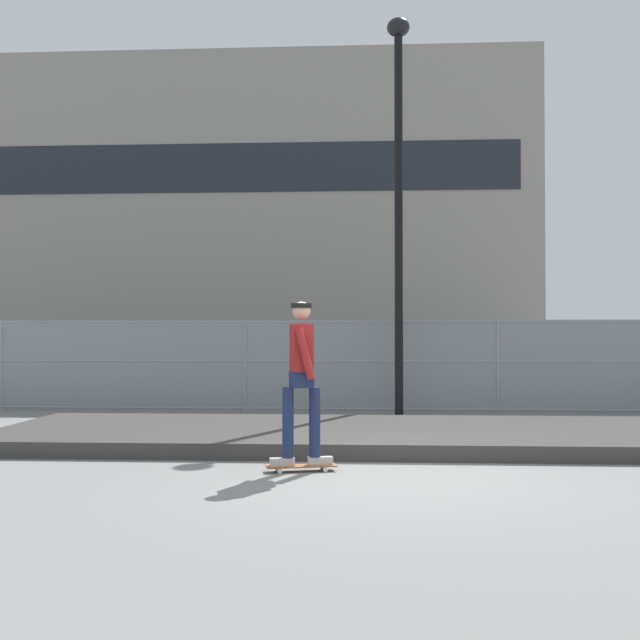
{
  "coord_description": "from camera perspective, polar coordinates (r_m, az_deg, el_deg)",
  "views": [
    {
      "loc": [
        -0.13,
        -8.43,
        1.56
      ],
      "look_at": [
        -0.77,
        2.83,
        1.77
      ],
      "focal_mm": 43.26,
      "sensor_mm": 36.0,
      "label": 1
    }
  ],
  "objects": [
    {
      "name": "street_lamp",
      "position": [
        15.19,
        5.83,
        10.88
      ],
      "size": [
        0.44,
        0.44,
        7.68
      ],
      "color": "black",
      "rests_on": "ground_plane"
    },
    {
      "name": "skater",
      "position": [
        8.79,
        -1.38,
        -3.79
      ],
      "size": [
        0.72,
        0.62,
        1.87
      ],
      "color": "#B2ADA8",
      "rests_on": "skateboard"
    },
    {
      "name": "parked_car_near",
      "position": [
        18.7,
        -8.25,
        -3.27
      ],
      "size": [
        4.43,
        2.0,
        1.66
      ],
      "color": "#B7BABF",
      "rests_on": "ground_plane"
    },
    {
      "name": "skateboard",
      "position": [
        8.91,
        -1.39,
        -10.77
      ],
      "size": [
        0.82,
        0.39,
        0.07
      ],
      "color": "#9E5B33",
      "rests_on": "ground_plane"
    },
    {
      "name": "ground_plane",
      "position": [
        8.57,
        4.13,
        -11.55
      ],
      "size": [
        120.0,
        120.0,
        0.0
      ],
      "primitive_type": "plane",
      "color": "slate"
    },
    {
      "name": "library_building",
      "position": [
        45.51,
        -4.27,
        7.2
      ],
      "size": [
        29.83,
        11.95,
        16.19
      ],
      "color": "gray",
      "rests_on": "ground_plane"
    },
    {
      "name": "parked_car_mid",
      "position": [
        18.4,
        10.17,
        -3.3
      ],
      "size": [
        4.48,
        2.12,
        1.66
      ],
      "color": "black",
      "rests_on": "ground_plane"
    },
    {
      "name": "chain_fence",
      "position": [
        15.53,
        3.73,
        -3.38
      ],
      "size": [
        25.44,
        0.06,
        1.85
      ],
      "color": "gray",
      "rests_on": "ground_plane"
    },
    {
      "name": "gravel_berm",
      "position": [
        11.28,
        3.92,
        -8.47
      ],
      "size": [
        10.76,
        3.52,
        0.21
      ],
      "primitive_type": "cube",
      "color": "#3D3A38",
      "rests_on": "ground_plane"
    }
  ]
}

